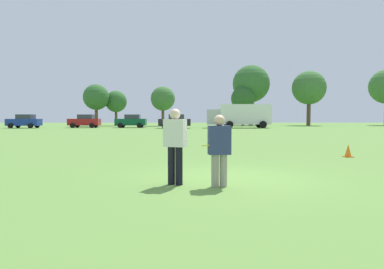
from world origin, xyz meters
name	(u,v)px	position (x,y,z in m)	size (l,w,h in m)	color
ground_plane	(231,178)	(0.00, 0.00, 0.00)	(161.33, 161.33, 0.00)	#608C3D
player_thrower	(175,142)	(-1.34, -0.81, 0.95)	(0.53, 0.41, 1.68)	black
player_defender	(219,147)	(-0.39, -1.04, 0.86)	(0.49, 0.31, 1.54)	gray
frisbee	(208,145)	(-0.64, -1.05, 0.89)	(0.27, 0.27, 0.07)	yellow
traffic_cone	(348,151)	(4.95, 4.39, 0.23)	(0.32, 0.32, 0.48)	#D8590C
parked_car_near_left	(24,121)	(-22.68, 38.31, 0.92)	(4.21, 2.25, 1.82)	navy
parked_car_mid_left	(85,121)	(-15.11, 39.83, 0.92)	(4.21, 2.25, 1.82)	maroon
parked_car_center	(131,121)	(-8.72, 39.99, 0.92)	(4.21, 2.25, 1.82)	#0C4C2D
parked_car_mid_right	(175,121)	(-2.56, 37.39, 0.92)	(4.21, 2.25, 1.82)	black
box_truck	(240,115)	(6.22, 38.66, 1.75)	(8.52, 3.07, 3.18)	white
tree_west_maple	(96,97)	(-15.80, 48.82, 4.69)	(4.19, 4.19, 6.82)	brown
tree_center_elm	(116,102)	(-12.98, 50.77, 4.07)	(3.64, 3.64, 5.92)	brown
tree_east_birch	(163,99)	(-4.97, 49.47, 4.49)	(4.02, 4.02, 6.53)	brown
tree_east_oak	(243,99)	(8.65, 51.30, 4.60)	(4.12, 4.12, 6.69)	brown
tree_far_east_pine	(251,84)	(10.40, 53.33, 7.31)	(6.54, 6.54, 10.62)	brown
tree_far_west_pine	(309,88)	(20.29, 52.07, 6.51)	(5.82, 5.82, 9.47)	brown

